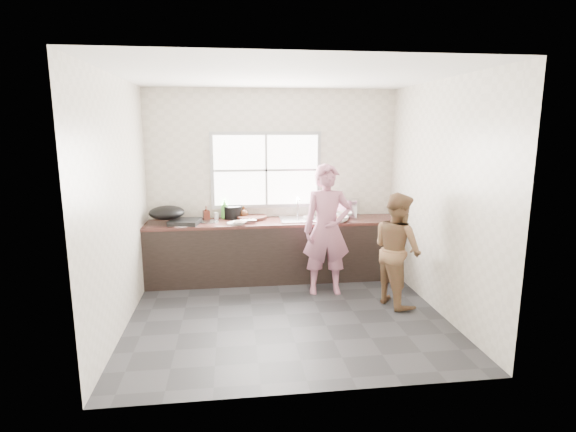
{
  "coord_description": "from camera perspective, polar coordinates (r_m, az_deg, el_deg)",
  "views": [
    {
      "loc": [
        -0.61,
        -4.91,
        2.16
      ],
      "look_at": [
        0.1,
        0.65,
        1.05
      ],
      "focal_mm": 28.0,
      "sensor_mm": 36.0,
      "label": 1
    }
  ],
  "objects": [
    {
      "name": "window_frame",
      "position": [
        6.55,
        -2.8,
        5.85
      ],
      "size": [
        1.6,
        0.05,
        1.1
      ],
      "primitive_type": "cube",
      "color": "#9EA0A5",
      "rests_on": "wall_back"
    },
    {
      "name": "bottle_green",
      "position": [
        6.53,
        -8.05,
        0.92
      ],
      "size": [
        0.13,
        0.13,
        0.29
      ],
      "primitive_type": "imported",
      "rotation": [
        0.0,
        0.0,
        -0.19
      ],
      "color": "#418F2F",
      "rests_on": "countertop"
    },
    {
      "name": "bottle_brown_tall",
      "position": [
        6.5,
        -10.33,
        0.3
      ],
      "size": [
        0.1,
        0.1,
        0.18
      ],
      "primitive_type": "imported",
      "rotation": [
        0.0,
        0.0,
        0.27
      ],
      "color": "#3F180F",
      "rests_on": "countertop"
    },
    {
      "name": "wall_front",
      "position": [
        3.46,
        3.11,
        -2.39
      ],
      "size": [
        3.6,
        0.01,
        2.7
      ],
      "primitive_type": "cube",
      "color": "beige",
      "rests_on": "ground"
    },
    {
      "name": "plate_food",
      "position": [
        6.19,
        -6.7,
        -0.91
      ],
      "size": [
        0.31,
        0.31,
        0.02
      ],
      "primitive_type": "cylinder",
      "rotation": [
        0.0,
        0.0,
        0.43
      ],
      "color": "silver",
      "rests_on": "countertop"
    },
    {
      "name": "burner",
      "position": [
        6.3,
        -12.94,
        -0.72
      ],
      "size": [
        0.45,
        0.45,
        0.06
      ],
      "primitive_type": "cube",
      "rotation": [
        0.0,
        0.0,
        -0.18
      ],
      "color": "black",
      "rests_on": "countertop"
    },
    {
      "name": "cabinet",
      "position": [
        6.47,
        -1.6,
        -4.49
      ],
      "size": [
        3.6,
        0.62,
        0.82
      ],
      "primitive_type": "cube",
      "color": "black",
      "rests_on": "floor"
    },
    {
      "name": "bowl_mince",
      "position": [
        6.13,
        -6.22,
        -0.89
      ],
      "size": [
        0.21,
        0.21,
        0.05
      ],
      "primitive_type": "imported",
      "rotation": [
        0.0,
        0.0,
        -0.12
      ],
      "color": "silver",
      "rests_on": "countertop"
    },
    {
      "name": "bottle_brown_short",
      "position": [
        6.55,
        -5.65,
        0.41
      ],
      "size": [
        0.16,
        0.16,
        0.16
      ],
      "primitive_type": "imported",
      "rotation": [
        0.0,
        0.0,
        0.3
      ],
      "color": "#402110",
      "rests_on": "countertop"
    },
    {
      "name": "sink",
      "position": [
        6.41,
        1.49,
        -0.46
      ],
      "size": [
        0.55,
        0.45,
        0.02
      ],
      "primitive_type": "cube",
      "color": "silver",
      "rests_on": "countertop"
    },
    {
      "name": "glass_jar",
      "position": [
        6.55,
        -9.09,
        0.02
      ],
      "size": [
        0.07,
        0.07,
        0.09
      ],
      "primitive_type": "cylinder",
      "rotation": [
        0.0,
        0.0,
        0.12
      ],
      "color": "white",
      "rests_on": "countertop"
    },
    {
      "name": "pot_lid_right",
      "position": [
        6.35,
        -9.94,
        -0.73
      ],
      "size": [
        0.32,
        0.32,
        0.01
      ],
      "primitive_type": "cylinder",
      "rotation": [
        0.0,
        0.0,
        0.3
      ],
      "color": "#ABAEB2",
      "rests_on": "countertop"
    },
    {
      "name": "floor",
      "position": [
        5.4,
        -0.18,
        -12.43
      ],
      "size": [
        3.6,
        3.2,
        0.01
      ],
      "primitive_type": "cube",
      "color": "#262629",
      "rests_on": "ground"
    },
    {
      "name": "cleaver",
      "position": [
        6.21,
        -5.09,
        -0.51
      ],
      "size": [
        0.23,
        0.12,
        0.01
      ],
      "primitive_type": "cube",
      "rotation": [
        0.0,
        0.0,
        0.02
      ],
      "color": "silver",
      "rests_on": "cutting_board"
    },
    {
      "name": "woman",
      "position": [
        5.86,
        4.96,
        -2.29
      ],
      "size": [
        0.61,
        0.43,
        1.59
      ],
      "primitive_type": "imported",
      "rotation": [
        0.0,
        0.0,
        -0.08
      ],
      "color": "#A8647B",
      "rests_on": "floor"
    },
    {
      "name": "wall_left",
      "position": [
        5.12,
        -20.68,
        1.36
      ],
      "size": [
        0.01,
        3.2,
        2.7
      ],
      "primitive_type": "cube",
      "color": "silver",
      "rests_on": "ground"
    },
    {
      "name": "bowl_crabs",
      "position": [
        6.3,
        6.53,
        -0.47
      ],
      "size": [
        0.25,
        0.25,
        0.07
      ],
      "primitive_type": "imported",
      "rotation": [
        0.0,
        0.0,
        -0.24
      ],
      "color": "silver",
      "rests_on": "countertop"
    },
    {
      "name": "bowl_held",
      "position": [
        6.44,
        2.68,
        -0.17
      ],
      "size": [
        0.26,
        0.26,
        0.06
      ],
      "primitive_type": "imported",
      "rotation": [
        0.0,
        0.0,
        0.36
      ],
      "color": "white",
      "rests_on": "countertop"
    },
    {
      "name": "countertop",
      "position": [
        6.37,
        -1.62,
        -0.76
      ],
      "size": [
        3.6,
        0.64,
        0.04
      ],
      "primitive_type": "cube",
      "color": "#3B1D18",
      "rests_on": "cabinet"
    },
    {
      "name": "wok",
      "position": [
        6.36,
        -15.14,
        0.41
      ],
      "size": [
        0.56,
        0.56,
        0.18
      ],
      "primitive_type": "ellipsoid",
      "rotation": [
        0.0,
        0.0,
        0.18
      ],
      "color": "black",
      "rests_on": "burner"
    },
    {
      "name": "ceiling",
      "position": [
        4.98,
        -0.2,
        17.48
      ],
      "size": [
        3.6,
        3.2,
        0.01
      ],
      "primitive_type": "cube",
      "color": "silver",
      "rests_on": "wall_back"
    },
    {
      "name": "faucet",
      "position": [
        6.57,
        1.23,
        1.13
      ],
      "size": [
        0.02,
        0.02,
        0.3
      ],
      "primitive_type": "cylinder",
      "color": "silver",
      "rests_on": "countertop"
    },
    {
      "name": "dish_rack",
      "position": [
        6.57,
        7.29,
        0.95
      ],
      "size": [
        0.45,
        0.4,
        0.28
      ],
      "primitive_type": "cube",
      "rotation": [
        0.0,
        0.0,
        -0.42
      ],
      "color": "silver",
      "rests_on": "countertop"
    },
    {
      "name": "person_side",
      "position": [
        5.65,
        13.7,
        -4.11
      ],
      "size": [
        0.7,
        0.8,
        1.4
      ],
      "primitive_type": "imported",
      "rotation": [
        0.0,
        0.0,
        1.86
      ],
      "color": "brown",
      "rests_on": "floor"
    },
    {
      "name": "cutting_board",
      "position": [
        6.51,
        -4.65,
        -0.16
      ],
      "size": [
        0.57,
        0.57,
        0.04
      ],
      "primitive_type": "cylinder",
      "rotation": [
        0.0,
        0.0,
        -0.38
      ],
      "color": "black",
      "rests_on": "countertop"
    },
    {
      "name": "wall_back",
      "position": [
        6.59,
        -1.92,
        4.14
      ],
      "size": [
        3.6,
        0.01,
        2.7
      ],
      "primitive_type": "cube",
      "color": "beige",
      "rests_on": "ground"
    },
    {
      "name": "pot_lid_left",
      "position": [
        6.22,
        -13.2,
        -1.11
      ],
      "size": [
        0.27,
        0.27,
        0.01
      ],
      "primitive_type": "cylinder",
      "rotation": [
        0.0,
        0.0,
        -0.05
      ],
      "color": "silver",
      "rests_on": "countertop"
    },
    {
      "name": "window_glazing",
      "position": [
        6.52,
        -2.78,
        5.83
      ],
      "size": [
        1.5,
        0.01,
        1.0
      ],
      "primitive_type": "cube",
      "color": "white",
      "rests_on": "window_frame"
    },
    {
      "name": "black_pot",
      "position": [
        6.54,
        -7.06,
        0.47
      ],
      "size": [
        0.27,
        0.27,
        0.18
      ],
      "primitive_type": "cylinder",
      "rotation": [
        0.0,
        0.0,
        -0.08
      ],
      "color": "black",
      "rests_on": "countertop"
    },
    {
      "name": "wall_right",
      "position": [
        5.53,
        18.71,
        2.18
      ],
      "size": [
        0.01,
        3.2,
        2.7
      ],
      "primitive_type": "cube",
      "color": "silver",
      "rests_on": "ground"
    }
  ]
}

